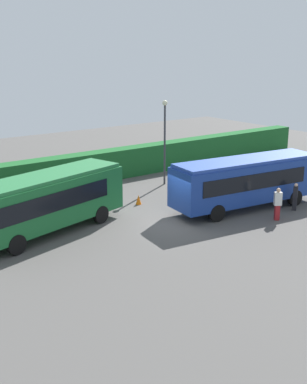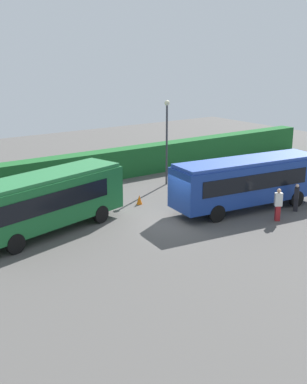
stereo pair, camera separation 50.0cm
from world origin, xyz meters
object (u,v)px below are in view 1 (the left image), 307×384
Objects in this scene: person_right at (219,182)px; traffic_cone at (139,200)px; bus_blue at (246,180)px; person_center at (278,203)px; person_far at (295,196)px; bus_green at (46,200)px; lamppost at (165,133)px.

traffic_cone is (-5.52, 1.41, -0.55)m from person_right.
person_center is (-0.17, -2.60, -0.78)m from bus_blue.
person_center is 1.11× the size of person_far.
person_right is (0.88, 5.69, -0.15)m from person_center.
bus_green is at bearing -144.90° from person_far.
person_far is at bearing -74.51° from lamppost.
person_center is 0.31× the size of lamppost.
lamppost is (-0.54, 7.35, 1.91)m from bus_blue.
bus_green is 12.81m from person_center.
bus_green is 14.63m from person_far.
person_far is (1.36, -5.16, 0.03)m from person_right.
person_right is 0.27× the size of lamppost.
lamppost reaches higher than bus_blue.
person_right is (12.21, -0.22, -0.96)m from bus_green.
bus_green is 5.78× the size of person_right.
bus_green reaches higher than traffic_cone.
person_center is at bearing 158.69° from person_right.
traffic_cone is 0.10× the size of lamppost.
traffic_cone is (-4.81, 4.50, -1.48)m from bus_blue.
bus_green reaches higher than bus_blue.
person_far is at bearing -43.72° from traffic_cone.
person_right is 5.34m from person_far.
person_center is 1.15× the size of person_right.
bus_green is at bearing -84.71° from person_center.
bus_green is 5.62× the size of person_far.
traffic_cone is at bearing -4.64° from bus_green.
lamppost is at bearing 33.68° from traffic_cone.
lamppost is at bearing 3.91° from person_right.
person_far is (2.07, -2.07, -0.90)m from bus_blue.
person_center is 10.31m from lamppost.
person_center is (11.33, -5.91, -0.81)m from bus_green.
person_right is at bearing -14.35° from traffic_cone.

